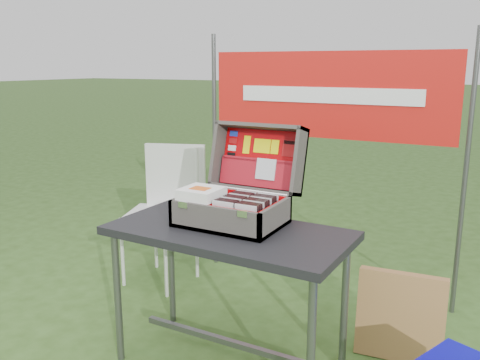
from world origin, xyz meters
The scene contains 90 objects.
table centered at (-0.08, -0.04, 0.36)m, with size 1.16×0.58×0.72m, color black, non-canonical shape.
table_top centered at (-0.08, -0.04, 0.70)m, with size 1.16×0.58×0.04m, color black.
table_leg_fl centered at (-0.60, -0.27, 0.34)m, with size 0.04×0.04×0.68m, color #59595B.
table_leg_fr centered at (0.44, -0.27, 0.34)m, with size 0.04×0.04×0.68m, color #59595B.
table_leg_bl centered at (-0.60, 0.19, 0.34)m, with size 0.04×0.04×0.68m, color #59595B.
table_leg_br centered at (0.44, 0.19, 0.34)m, with size 0.04×0.04×0.68m, color #59595B.
table_brace centered at (-0.08, -0.04, 0.12)m, with size 1.01×0.03×0.03m, color #59595B.
suitcase centered at (-0.11, 0.09, 0.95)m, with size 0.50×0.51×0.46m, color #625C55, non-canonical shape.
suitcase_base_bottom centered at (-0.11, 0.03, 0.73)m, with size 0.50×0.35×0.02m, color #625C55.
suitcase_base_wall_front centered at (-0.11, -0.14, 0.79)m, with size 0.50×0.02×0.13m, color #625C55.
suitcase_base_wall_back centered at (-0.11, 0.20, 0.79)m, with size 0.50×0.02×0.13m, color #625C55.
suitcase_base_wall_left centered at (-0.35, 0.03, 0.79)m, with size 0.02×0.35×0.13m, color #625C55.
suitcase_base_wall_right centered at (0.13, 0.03, 0.79)m, with size 0.02×0.35×0.13m, color #625C55.
suitcase_liner_floor centered at (-0.11, 0.03, 0.74)m, with size 0.46×0.32×0.01m, color #C50908.
suitcase_latch_left centered at (-0.27, -0.15, 0.84)m, with size 0.05×0.01×0.03m, color silver.
suitcase_latch_right centered at (0.05, -0.15, 0.84)m, with size 0.05×0.01×0.03m, color silver.
suitcase_hinge centered at (-0.11, 0.21, 0.85)m, with size 0.02×0.02×0.45m, color silver.
suitcase_lid_back centered at (-0.11, 0.37, 1.00)m, with size 0.50×0.35×0.02m, color #625C55.
suitcase_lid_rim_far centered at (-0.11, 0.36, 1.17)m, with size 0.50×0.02×0.13m, color #625C55.
suitcase_lid_rim_near centered at (-0.11, 0.27, 0.85)m, with size 0.50×0.02×0.13m, color #625C55.
suitcase_lid_rim_left centered at (-0.35, 0.32, 1.01)m, with size 0.02×0.35×0.13m, color #625C55.
suitcase_lid_rim_right centered at (0.13, 0.32, 1.01)m, with size 0.02×0.35×0.13m, color #625C55.
suitcase_lid_liner centered at (-0.11, 0.36, 1.00)m, with size 0.45×0.31×0.01m, color #C50908.
suitcase_liner_wall_front centered at (-0.11, -0.12, 0.80)m, with size 0.46×0.01×0.11m, color #C50908.
suitcase_liner_wall_back centered at (-0.11, 0.19, 0.80)m, with size 0.46×0.01×0.11m, color #C50908.
suitcase_liner_wall_left centered at (-0.33, 0.03, 0.80)m, with size 0.01×0.32×0.11m, color #C50908.
suitcase_liner_wall_right centered at (0.12, 0.03, 0.80)m, with size 0.01×0.32×0.11m, color #C50908.
suitcase_lid_pocket centered at (-0.11, 0.32, 0.92)m, with size 0.44×0.14×0.03m, color maroon.
suitcase_pocket_edge centered at (-0.11, 0.33, 0.99)m, with size 0.43×0.02×0.02m, color maroon.
suitcase_pocket_cd centered at (-0.05, 0.31, 0.95)m, with size 0.11×0.11×0.01m, color silver.
lid_sticker_cc_a centered at (-0.29, 0.38, 1.12)m, with size 0.05×0.03×0.00m, color #1933B2.
lid_sticker_cc_b centered at (-0.29, 0.37, 1.08)m, with size 0.05×0.03×0.00m, color #A81114.
lid_sticker_cc_c centered at (-0.29, 0.36, 1.04)m, with size 0.05×0.03×0.00m, color white.
lid_sticker_cc_d centered at (-0.29, 0.35, 1.00)m, with size 0.05×0.03×0.00m, color black.
lid_card_neon_tall centered at (-0.20, 0.37, 1.07)m, with size 0.04×0.10×0.00m, color #E7E508.
lid_card_neon_main centered at (-0.11, 0.37, 1.07)m, with size 0.10×0.08×0.00m, color #E7E508.
lid_card_neon_small centered at (-0.03, 0.37, 1.07)m, with size 0.04×0.08×0.00m, color #E7E508.
lid_sticker_band centered at (0.06, 0.37, 1.07)m, with size 0.09×0.09×0.00m, color #A81114.
lid_sticker_band_bar centered at (0.06, 0.38, 1.09)m, with size 0.08×0.02×0.00m, color black.
cd_left_0 centered at (-0.08, -0.10, 0.81)m, with size 0.11×0.01×0.13m, color silver.
cd_left_1 centered at (-0.08, -0.08, 0.81)m, with size 0.11×0.01×0.13m, color black.
cd_left_2 centered at (-0.08, -0.06, 0.81)m, with size 0.11×0.01×0.13m, color black.
cd_left_3 centered at (-0.08, -0.04, 0.81)m, with size 0.11×0.01×0.13m, color black.
cd_left_4 centered at (-0.08, -0.02, 0.81)m, with size 0.11×0.01×0.13m, color silver.
cd_left_5 centered at (-0.08, 0.00, 0.81)m, with size 0.11×0.01×0.13m, color black.
cd_left_6 centered at (-0.08, 0.02, 0.81)m, with size 0.11×0.01×0.13m, color black.
cd_left_7 centered at (-0.08, 0.03, 0.81)m, with size 0.11×0.01×0.13m, color black.
cd_left_8 centered at (-0.08, 0.05, 0.81)m, with size 0.11×0.01×0.13m, color silver.
cd_left_9 centered at (-0.08, 0.07, 0.81)m, with size 0.11×0.01×0.13m, color black.
cd_left_10 centered at (-0.08, 0.09, 0.81)m, with size 0.11×0.01×0.13m, color black.
cd_left_11 centered at (-0.08, 0.11, 0.81)m, with size 0.11×0.01×0.13m, color black.
cd_left_12 centered at (-0.08, 0.13, 0.81)m, with size 0.11×0.01×0.13m, color silver.
cd_right_0 centered at (0.04, -0.10, 0.81)m, with size 0.11×0.01×0.13m, color silver.
cd_right_1 centered at (0.04, -0.08, 0.81)m, with size 0.11×0.01×0.13m, color black.
cd_right_2 centered at (0.04, -0.06, 0.81)m, with size 0.11×0.01×0.13m, color black.
cd_right_3 centered at (0.04, -0.04, 0.81)m, with size 0.11×0.01×0.13m, color black.
cd_right_4 centered at (0.04, -0.02, 0.81)m, with size 0.11×0.01×0.13m, color silver.
cd_right_5 centered at (0.04, 0.00, 0.81)m, with size 0.11×0.01×0.13m, color black.
cd_right_6 centered at (0.04, 0.02, 0.81)m, with size 0.11×0.01×0.13m, color black.
cd_right_7 centered at (0.04, 0.03, 0.81)m, with size 0.11×0.01×0.13m, color black.
cd_right_8 centered at (0.04, 0.05, 0.81)m, with size 0.11×0.01×0.13m, color silver.
cd_right_9 centered at (0.04, 0.07, 0.81)m, with size 0.11×0.01×0.13m, color black.
cd_right_10 centered at (0.04, 0.09, 0.81)m, with size 0.11×0.01×0.13m, color black.
cd_right_11 centered at (0.04, 0.11, 0.81)m, with size 0.11×0.01×0.13m, color black.
cd_right_12 centered at (0.04, 0.13, 0.81)m, with size 0.11×0.01×0.13m, color silver.
songbook_0 centered at (-0.24, -0.04, 0.86)m, with size 0.19×0.19×0.01m, color white.
songbook_1 centered at (-0.24, -0.04, 0.86)m, with size 0.19×0.19×0.01m, color white.
songbook_2 centered at (-0.24, -0.04, 0.87)m, with size 0.19×0.19×0.01m, color white.
songbook_3 centered at (-0.24, -0.04, 0.87)m, with size 0.19×0.19×0.01m, color white.
songbook_4 centered at (-0.24, -0.04, 0.88)m, with size 0.19×0.19×0.01m, color white.
songbook_5 centered at (-0.24, -0.04, 0.88)m, with size 0.19×0.19×0.01m, color white.
songbook_6 centered at (-0.24, -0.04, 0.89)m, with size 0.19×0.19×0.01m, color white.
songbook_7 centered at (-0.24, -0.04, 0.89)m, with size 0.19×0.19×0.01m, color white.
songbook_8 centered at (-0.24, -0.04, 0.90)m, with size 0.19×0.19×0.01m, color white.
songbook_9 centered at (-0.24, -0.04, 0.90)m, with size 0.19×0.19×0.01m, color white.
songbook_graphic centered at (-0.24, -0.05, 0.91)m, with size 0.09×0.07×0.00m, color #D85919.
chair centered at (-1.01, 0.62, 0.47)m, with size 0.43×0.47×0.95m, color silver, non-canonical shape.
chair_seat centered at (-1.01, 0.62, 0.48)m, with size 0.43×0.43×0.03m, color silver.
chair_backrest centered at (-1.01, 0.82, 0.72)m, with size 0.43×0.03×0.45m, color silver.
chair_leg_fl centered at (-1.19, 0.43, 0.24)m, with size 0.02×0.02×0.48m, color silver.
chair_leg_fr centered at (-0.82, 0.43, 0.24)m, with size 0.02×0.02×0.48m, color silver.
chair_leg_bl centered at (-1.19, 0.80, 0.24)m, with size 0.02×0.02×0.48m, color silver.
chair_leg_br centered at (-0.82, 0.80, 0.24)m, with size 0.02×0.02×0.48m, color silver.
chair_upright_left centered at (-1.19, 0.82, 0.71)m, with size 0.02×0.02×0.45m, color silver.
chair_upright_right centered at (-0.82, 0.82, 0.71)m, with size 0.02×0.02×0.45m, color silver.
cardboard_box centered at (0.66, 0.44, 0.23)m, with size 0.44×0.07×0.46m, color #9C683A.
banner_post_left centered at (-0.85, 1.10, 0.85)m, with size 0.03×0.03×1.70m, color #59595B.
banner_post_right centered at (0.85, 1.10, 0.85)m, with size 0.03×0.03×1.70m, color #59595B.
banner centered at (0.00, 1.09, 1.30)m, with size 1.60×0.01×0.55m, color red.
banner_text centered at (0.00, 1.08, 1.30)m, with size 1.20×0.00×0.10m, color white.
Camera 1 is at (1.07, -2.05, 1.49)m, focal length 38.00 mm.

